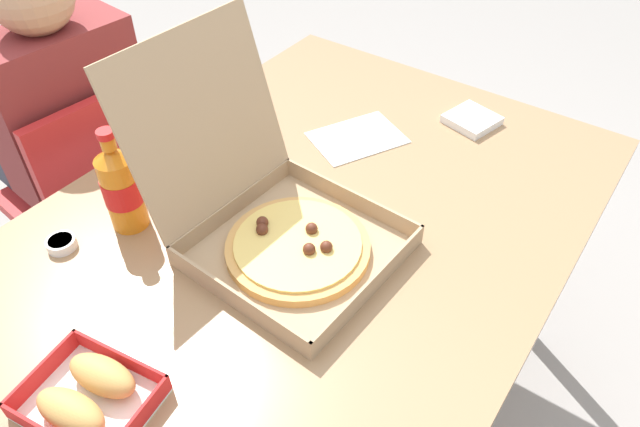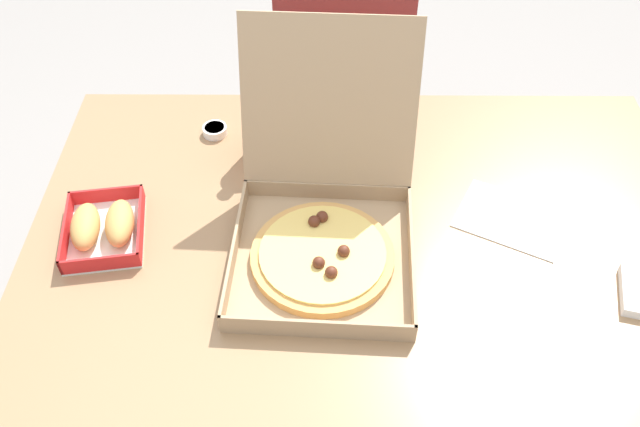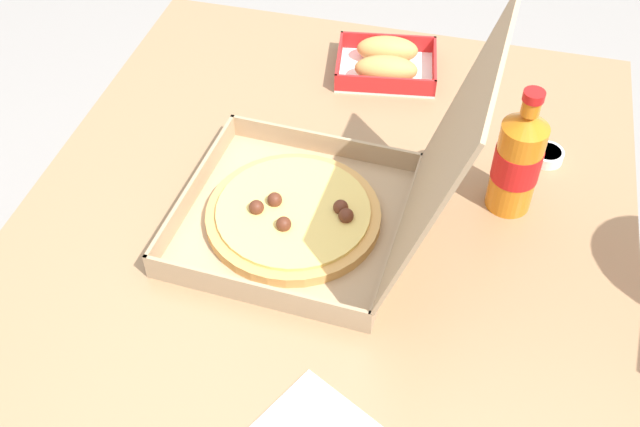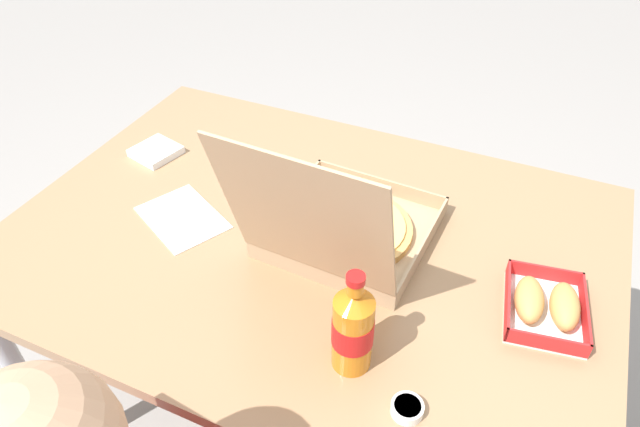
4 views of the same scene
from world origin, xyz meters
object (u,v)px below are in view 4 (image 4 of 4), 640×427
at_px(pizza_box_open, 344,227).
at_px(cola_bottle, 353,328).
at_px(paper_menu, 182,218).
at_px(dipping_sauce_cup, 407,408).
at_px(bread_side_box, 546,305).
at_px(napkin_pile, 156,151).

bearing_deg(pizza_box_open, cola_bottle, 114.80).
relative_size(paper_menu, dipping_sauce_cup, 3.75).
distance_m(bread_side_box, napkin_pile, 1.05).
bearing_deg(paper_menu, pizza_box_open, -142.68).
xyz_separation_m(bread_side_box, dipping_sauce_cup, (0.18, 0.32, -0.01)).
bearing_deg(dipping_sauce_cup, paper_menu, -22.89).
bearing_deg(napkin_pile, bread_side_box, 171.85).
relative_size(bread_side_box, dipping_sauce_cup, 3.76).
distance_m(pizza_box_open, paper_menu, 0.39).
bearing_deg(dipping_sauce_cup, napkin_pile, -28.51).
distance_m(bread_side_box, dipping_sauce_cup, 0.36).
bearing_deg(bread_side_box, cola_bottle, 40.33).
height_order(bread_side_box, napkin_pile, bread_side_box).
height_order(pizza_box_open, cola_bottle, pizza_box_open).
relative_size(paper_menu, napkin_pile, 1.91).
bearing_deg(dipping_sauce_cup, pizza_box_open, -53.09).
xyz_separation_m(napkin_pile, dipping_sauce_cup, (-0.85, 0.46, 0.00)).
xyz_separation_m(pizza_box_open, cola_bottle, (-0.13, 0.28, 0.04)).
xyz_separation_m(bread_side_box, cola_bottle, (0.31, 0.26, 0.07)).
relative_size(cola_bottle, dipping_sauce_cup, 4.00).
bearing_deg(cola_bottle, paper_menu, -22.49).
xyz_separation_m(bread_side_box, napkin_pile, (1.04, -0.15, -0.02)).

